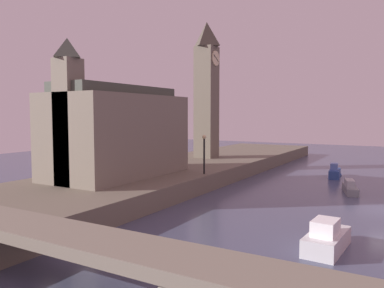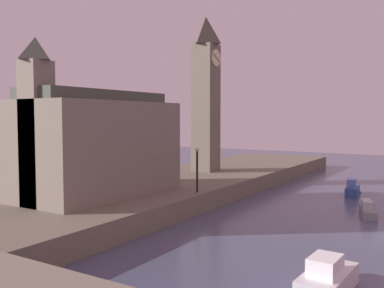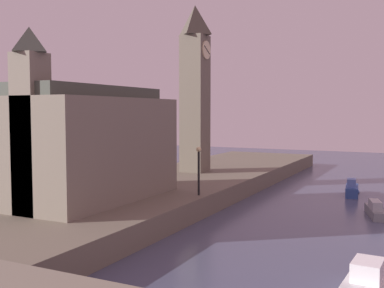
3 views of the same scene
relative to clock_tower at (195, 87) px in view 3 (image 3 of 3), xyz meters
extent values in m
cube|color=#6B6051|center=(-11.65, -0.70, -9.12)|extent=(70.00, 12.00, 1.50)
cube|color=#6B6051|center=(0.00, 0.01, -1.71)|extent=(2.31, 2.31, 13.32)
cylinder|color=beige|center=(0.00, -1.21, 3.50)|extent=(1.76, 0.12, 1.76)
cube|color=black|center=(0.00, -1.28, 3.50)|extent=(1.27, 0.04, 0.72)
pyramid|color=#4A4339|center=(0.00, 0.01, 6.41)|extent=(2.55, 2.55, 2.90)
cube|color=slate|center=(-16.12, -0.01, -4.94)|extent=(12.38, 6.53, 6.86)
cube|color=slate|center=(-21.48, -0.01, -3.72)|extent=(1.65, 1.65, 9.29)
pyramid|color=#474C42|center=(-21.48, -0.01, 1.65)|extent=(1.82, 1.82, 1.46)
cube|color=#42473D|center=(-16.12, -0.01, -1.11)|extent=(11.76, 3.92, 0.80)
cylinder|color=black|center=(-11.67, -5.98, -6.82)|extent=(0.16, 0.16, 3.10)
sphere|color=#F2E099|center=(-11.67, -5.98, -5.09)|extent=(0.36, 0.36, 0.36)
cube|color=gray|center=(-6.19, -17.34, -9.57)|extent=(3.93, 1.90, 0.60)
cube|color=#A8ADB2|center=(-6.65, -17.34, -8.96)|extent=(1.96, 1.11, 0.61)
cone|color=gray|center=(-4.28, -17.34, -9.54)|extent=(1.03, 1.03, 0.95)
cube|color=silver|center=(-21.83, -18.40, -9.42)|extent=(3.80, 1.77, 0.89)
cube|color=white|center=(-22.28, -18.40, -8.60)|extent=(1.63, 1.18, 0.76)
cone|color=silver|center=(-19.97, -18.40, -9.38)|extent=(1.48, 1.48, 0.93)
cube|color=#2D4C93|center=(1.61, -14.70, -9.44)|extent=(3.52, 1.43, 0.86)
cube|color=#5B7AC1|center=(1.20, -14.70, -8.65)|extent=(1.30, 0.86, 0.71)
cone|color=#2D4C93|center=(3.33, -14.70, -9.39)|extent=(1.04, 1.04, 0.86)
camera|label=1|loc=(-41.38, -22.00, -3.12)|focal=36.06mm
camera|label=2|loc=(-39.39, -22.73, -2.64)|focal=40.06mm
camera|label=3|loc=(-41.37, -20.17, -2.38)|focal=43.70mm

